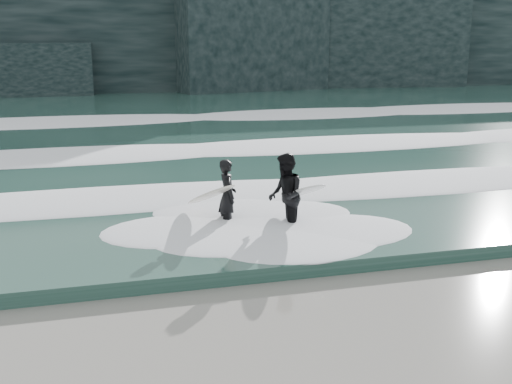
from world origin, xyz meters
TOP-DOWN VIEW (x-y plane):
  - ground at (0.00, 0.00)m, footprint 120.00×120.00m
  - sea at (0.00, 29.00)m, footprint 90.00×52.00m
  - headland at (0.00, 46.00)m, footprint 70.00×9.00m
  - foam_near at (0.00, 9.00)m, footprint 60.00×3.20m
  - foam_mid at (0.00, 16.00)m, footprint 60.00×4.00m
  - foam_far at (0.00, 25.00)m, footprint 60.00×4.80m
  - surfer_left at (-0.91, 6.42)m, footprint 1.22×2.02m
  - surfer_right at (0.39, 5.67)m, footprint 1.23×2.16m

SIDE VIEW (x-z plane):
  - ground at x=0.00m, z-range 0.00..0.00m
  - sea at x=0.00m, z-range 0.00..0.30m
  - foam_near at x=0.00m, z-range 0.30..0.50m
  - foam_mid at x=0.00m, z-range 0.30..0.54m
  - foam_far at x=0.00m, z-range 0.30..0.60m
  - surfer_left at x=-0.91m, z-range 0.01..1.73m
  - surfer_right at x=0.39m, z-range 0.01..1.94m
  - headland at x=0.00m, z-range 0.00..10.00m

